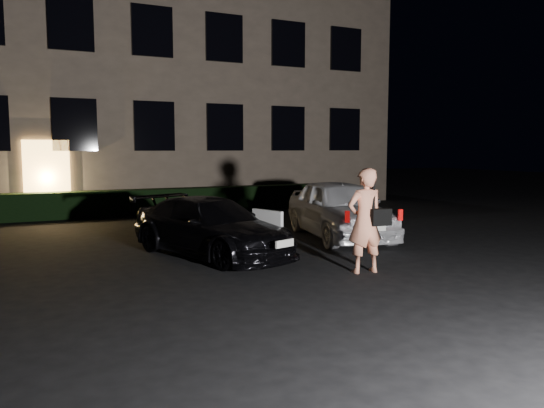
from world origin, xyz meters
name	(u,v)px	position (x,y,z in m)	size (l,w,h in m)	color
ground	(309,283)	(0.00, 0.00, 0.00)	(80.00, 80.00, 0.00)	black
building	(130,56)	(0.00, 14.99, 6.00)	(20.00, 8.11, 12.00)	#6E5E4F
hedge	(159,201)	(0.00, 10.50, 0.42)	(15.00, 0.70, 0.85)	black
sedan	(211,227)	(-0.71, 2.92, 0.60)	(2.95, 4.46, 1.20)	black
hatch	(339,208)	(2.92, 3.67, 0.73)	(2.56, 4.57, 1.47)	silver
man	(365,221)	(1.28, 0.24, 0.95)	(0.78, 0.50, 1.89)	#EE8F6D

